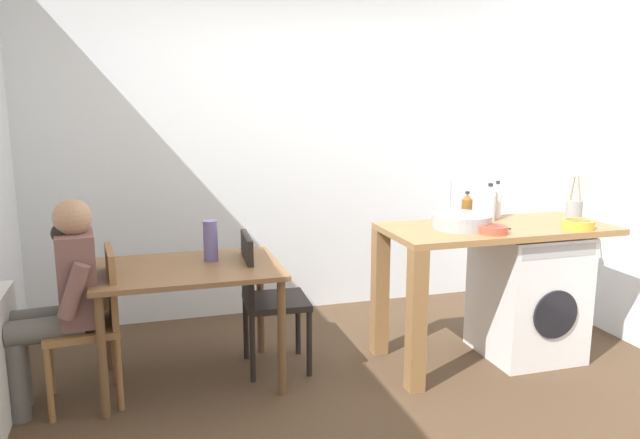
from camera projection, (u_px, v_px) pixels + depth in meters
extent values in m
plane|color=#4C3826|center=(372.00, 400.00, 3.59)|extent=(5.46, 5.46, 0.00)
cube|color=silver|center=(297.00, 147.00, 4.98)|extent=(4.60, 0.10, 2.70)
cube|color=brown|center=(188.00, 269.00, 3.71)|extent=(1.10, 0.76, 0.03)
cylinder|color=brown|center=(102.00, 357.00, 3.33)|extent=(0.05, 0.05, 0.71)
cylinder|color=brown|center=(282.00, 338.00, 3.61)|extent=(0.05, 0.05, 0.71)
cylinder|color=brown|center=(108.00, 317.00, 3.95)|extent=(0.05, 0.05, 0.71)
cylinder|color=brown|center=(260.00, 303.00, 4.23)|extent=(0.05, 0.05, 0.71)
cube|color=olive|center=(81.00, 328.00, 3.50)|extent=(0.44, 0.44, 0.04)
cube|color=olive|center=(112.00, 287.00, 3.52)|extent=(0.07, 0.38, 0.45)
cylinder|color=olive|center=(49.00, 384.00, 3.31)|extent=(0.04, 0.04, 0.45)
cylinder|color=olive|center=(51.00, 358.00, 3.64)|extent=(0.04, 0.04, 0.45)
cylinder|color=olive|center=(119.00, 373.00, 3.44)|extent=(0.04, 0.04, 0.45)
cylinder|color=olive|center=(114.00, 349.00, 3.77)|extent=(0.04, 0.04, 0.45)
cube|color=black|center=(276.00, 301.00, 3.96)|extent=(0.42, 0.42, 0.04)
cube|color=black|center=(247.00, 270.00, 3.88)|extent=(0.06, 0.38, 0.45)
cylinder|color=black|center=(298.00, 322.00, 4.22)|extent=(0.04, 0.04, 0.45)
cylinder|color=black|center=(309.00, 342.00, 3.87)|extent=(0.04, 0.04, 0.45)
cylinder|color=black|center=(246.00, 327.00, 4.14)|extent=(0.04, 0.04, 0.45)
cylinder|color=black|center=(253.00, 347.00, 3.79)|extent=(0.04, 0.04, 0.45)
cylinder|color=#595651|center=(18.00, 382.00, 3.33)|extent=(0.11, 0.11, 0.45)
cylinder|color=#595651|center=(20.00, 369.00, 3.50)|extent=(0.11, 0.11, 0.45)
cylinder|color=#595651|center=(45.00, 330.00, 3.34)|extent=(0.41, 0.18, 0.14)
cylinder|color=#595651|center=(46.00, 319.00, 3.50)|extent=(0.41, 0.18, 0.14)
cube|color=brown|center=(77.00, 278.00, 3.44)|extent=(0.23, 0.36, 0.52)
cylinder|color=brown|center=(74.00, 291.00, 3.24)|extent=(0.20, 0.11, 0.31)
cylinder|color=brown|center=(73.00, 271.00, 3.63)|extent=(0.20, 0.11, 0.31)
sphere|color=#A57A5B|center=(72.00, 218.00, 3.37)|extent=(0.21, 0.21, 0.21)
sphere|color=black|center=(62.00, 233.00, 3.37)|extent=(0.12, 0.12, 0.12)
cube|color=#9E7042|center=(497.00, 229.00, 4.02)|extent=(1.50, 0.68, 0.04)
cube|color=olive|center=(416.00, 321.00, 3.64)|extent=(0.10, 0.10, 0.88)
cube|color=olive|center=(380.00, 292.00, 4.19)|extent=(0.10, 0.10, 0.88)
cube|color=white|center=(527.00, 294.00, 4.18)|extent=(0.60, 0.60, 0.86)
cylinder|color=black|center=(555.00, 314.00, 3.91)|extent=(0.32, 0.02, 0.32)
cube|color=#B2B2B7|center=(559.00, 251.00, 3.83)|extent=(0.54, 0.01, 0.08)
cylinder|color=#9EA0A5|center=(462.00, 221.00, 3.94)|extent=(0.38, 0.38, 0.09)
cylinder|color=#B2B2B7|center=(449.00, 202.00, 4.09)|extent=(0.02, 0.02, 0.28)
cylinder|color=brown|center=(467.00, 210.00, 4.19)|extent=(0.07, 0.07, 0.14)
cone|color=brown|center=(467.00, 197.00, 4.17)|extent=(0.07, 0.07, 0.04)
cylinder|color=#262626|center=(467.00, 193.00, 4.17)|extent=(0.03, 0.03, 0.02)
cylinder|color=silver|center=(489.00, 207.00, 4.16)|extent=(0.08, 0.08, 0.19)
cone|color=silver|center=(490.00, 190.00, 4.14)|extent=(0.07, 0.07, 0.05)
cylinder|color=#262626|center=(491.00, 185.00, 4.13)|extent=(0.03, 0.03, 0.02)
cylinder|color=silver|center=(497.00, 205.00, 4.24)|extent=(0.06, 0.06, 0.19)
cone|color=silver|center=(498.00, 188.00, 4.22)|extent=(0.06, 0.06, 0.05)
cylinder|color=#262626|center=(498.00, 182.00, 4.21)|extent=(0.03, 0.03, 0.02)
cylinder|color=#D84C38|center=(493.00, 230.00, 3.78)|extent=(0.18, 0.18, 0.05)
cylinder|color=maroon|center=(493.00, 228.00, 3.78)|extent=(0.14, 0.14, 0.02)
cylinder|color=gray|center=(574.00, 210.00, 4.23)|extent=(0.11, 0.11, 0.13)
cylinder|color=#99724C|center=(573.00, 189.00, 4.20)|extent=(0.01, 0.04, 0.18)
cylinder|color=#99724C|center=(579.00, 189.00, 4.19)|extent=(0.01, 0.05, 0.18)
cylinder|color=gold|center=(578.00, 224.00, 3.93)|extent=(0.20, 0.20, 0.05)
cylinder|color=olive|center=(578.00, 222.00, 3.93)|extent=(0.16, 0.16, 0.03)
cylinder|color=slate|center=(211.00, 241.00, 3.82)|extent=(0.09, 0.09, 0.26)
cube|color=#B2B2B7|center=(499.00, 229.00, 3.91)|extent=(0.15, 0.06, 0.01)
cube|color=#262628|center=(499.00, 229.00, 3.91)|extent=(0.15, 0.06, 0.01)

